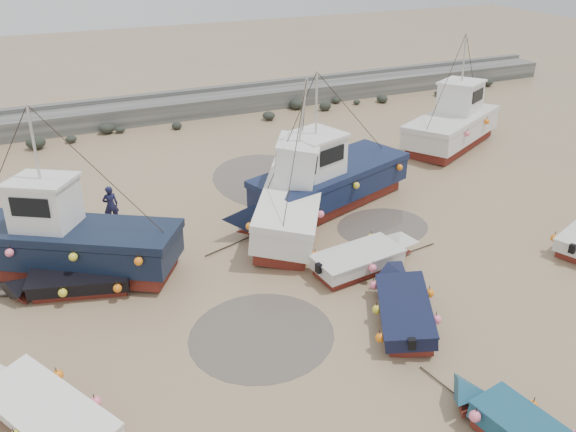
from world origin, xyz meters
name	(u,v)px	position (x,y,z in m)	size (l,w,h in m)	color
ground	(334,291)	(0.00, 0.00, 0.00)	(120.00, 120.00, 0.00)	#937654
seawall	(182,107)	(0.05, 21.99, 0.63)	(60.00, 4.92, 1.50)	slate
puddle_a	(262,335)	(-3.23, -1.22, 0.00)	(4.65, 4.65, 0.01)	#524841
puddle_b	(383,227)	(4.10, 3.36, 0.00)	(4.04, 4.04, 0.01)	#524841
puddle_c	(42,273)	(-9.48, 5.34, 0.00)	(4.30, 4.30, 0.01)	#524841
puddle_d	(268,179)	(1.47, 9.97, 0.00)	(5.51, 5.51, 0.01)	#524841
dinghy_0	(42,406)	(-9.66, -2.21, 0.54)	(3.96, 5.95, 1.43)	maroon
dinghy_1	(406,303)	(1.43, -2.25, 0.55)	(3.43, 5.49, 1.43)	maroon
dinghy_2	(519,427)	(1.10, -7.65, 0.57)	(2.16, 5.12, 1.43)	maroon
dinghy_4	(70,278)	(-8.51, 3.65, 0.55)	(5.62, 2.51, 1.43)	maroon
dinghy_5	(365,256)	(1.71, 0.82, 0.55)	(5.65, 2.21, 1.43)	maroon
cabin_boat_0	(59,240)	(-8.64, 5.14, 1.33)	(9.74, 6.56, 6.22)	maroon
cabin_boat_1	(290,195)	(0.60, 5.31, 1.34)	(6.09, 9.26, 6.22)	maroon
cabin_boat_2	(322,181)	(2.49, 6.05, 1.31)	(10.82, 5.53, 6.22)	maroon
cabin_boat_3	(457,122)	(13.42, 10.40, 1.34)	(9.54, 6.20, 6.22)	maroon
person	(114,223)	(-6.44, 8.30, 0.00)	(0.64, 0.42, 1.76)	#171838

